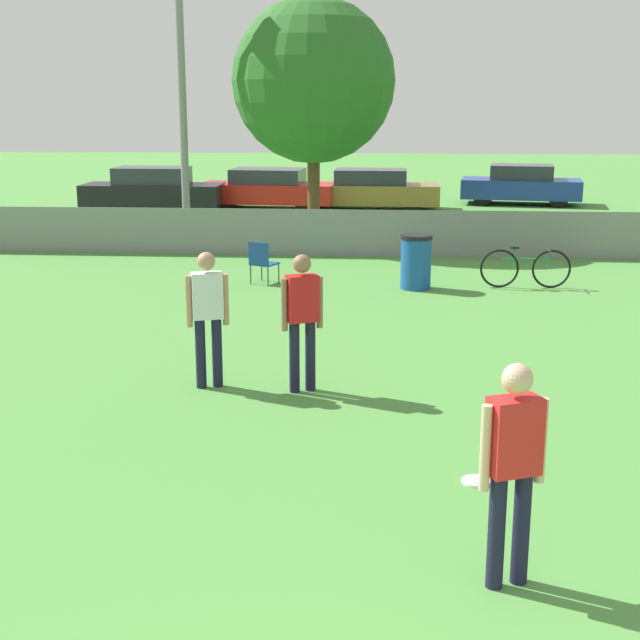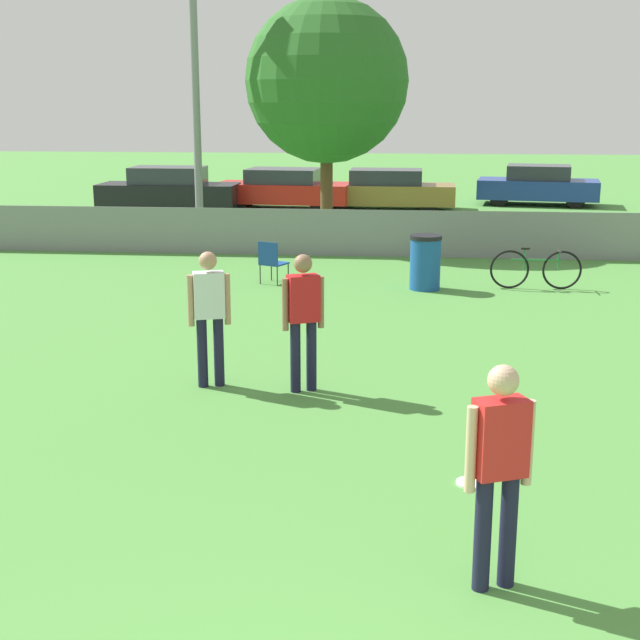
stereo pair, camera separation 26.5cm
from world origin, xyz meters
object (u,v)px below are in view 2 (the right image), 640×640
Objects in this scene: folding_chair_sideline at (272,260)px; player_receiver_white at (209,309)px; parked_car_red at (283,189)px; player_defender_red at (303,313)px; player_thrower_red at (499,461)px; parked_car_dark at (169,190)px; parked_car_tan at (386,190)px; light_pole at (195,64)px; frisbee_disc at (471,483)px; trash_bin at (425,262)px; parked_car_blue at (538,185)px; tree_near_pole at (327,81)px; bicycle_sideline at (536,269)px.

player_receiver_white is at bearing 116.48° from folding_chair_sideline.
player_defender_red is at bearing -76.36° from parked_car_red.
player_thrower_red is 0.38× the size of parked_car_dark.
folding_chair_sideline is 0.19× the size of parked_car_tan.
player_receiver_white reaches higher than parked_car_red.
light_pole is 9.70m from parked_car_tan.
frisbee_disc is 22.20m from parked_car_tan.
parked_car_dark is (-8.28, 11.86, 0.15)m from trash_bin.
player_defender_red is 0.37× the size of parked_car_red.
parked_car_blue is (7.19, 14.67, 0.20)m from folding_chair_sideline.
player_thrower_red reaches higher than parked_car_tan.
trash_bin is 13.09m from parked_car_tan.
player_thrower_red is at bearing -80.48° from tree_near_pole.
tree_near_pole is at bearing -45.74° from parked_car_dark.
parked_car_dark is 1.05× the size of parked_car_blue.
tree_near_pole reaches higher than parked_car_blue.
player_defender_red reaches higher than frisbee_disc.
frisbee_disc is (2.79, -15.04, -4.04)m from tree_near_pole.
frisbee_disc is 22.67m from parked_car_dark.
bicycle_sideline is 2.16m from trash_bin.
player_defender_red is 7.71m from bicycle_sideline.
bicycle_sideline is 0.39× the size of parked_car_dark.
light_pole reaches higher than parked_car_blue.
frisbee_disc is 24.30m from parked_car_blue.
bicycle_sideline is 15.61m from parked_car_dark.
parked_car_red is (-6.73, 12.64, 0.28)m from bicycle_sideline.
bicycle_sideline is (3.76, 6.70, -0.63)m from player_defender_red.
tree_near_pole is at bearing -99.83° from parked_car_tan.
parked_car_dark is (-2.56, 6.46, -3.77)m from light_pole.
parked_car_dark is at bearing 86.45° from player_defender_red.
tree_near_pole is at bearing -118.17° from parked_car_blue.
parked_car_tan is at bearing 9.24° from parked_car_dark.
tree_near_pole is 3.46× the size of bicycle_sideline.
parked_car_red is (-4.94, 23.85, -0.35)m from player_thrower_red.
player_receiver_white reaches higher than parked_car_blue.
bicycle_sideline is 14.32m from parked_car_red.
parked_car_red is at bearing 109.59° from trash_bin.
player_thrower_red is at bearing -69.41° from parked_car_dark.
light_pole is 16.32m from frisbee_disc.
player_defender_red is 19.51m from parked_car_tan.
parked_car_tan is at bearing 71.04° from player_thrower_red.
parked_car_tan is (4.60, 7.65, -3.81)m from light_pole.
frisbee_disc is at bearing -85.35° from parked_car_tan.
folding_chair_sideline is 3.05m from trash_bin.
trash_bin is (2.82, 6.38, -0.49)m from player_receiver_white.
player_thrower_red is 11.37m from bicycle_sideline.
trash_bin reaches higher than frisbee_disc.
parked_car_dark is 7.25m from parked_car_tan.
player_thrower_red is 0.37× the size of parked_car_red.
frisbee_disc is at bearing -67.85° from parked_car_dark.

